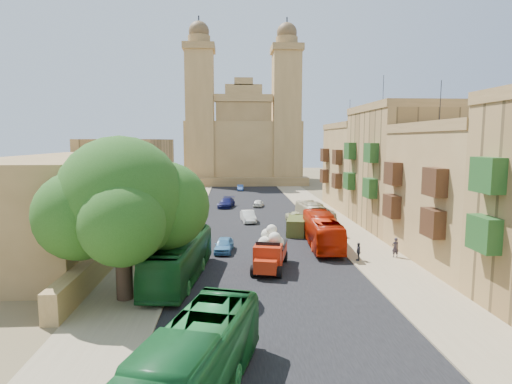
{
  "coord_description": "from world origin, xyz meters",
  "views": [
    {
      "loc": [
        -2.82,
        -22.18,
        9.87
      ],
      "look_at": [
        0.0,
        26.0,
        4.0
      ],
      "focal_mm": 30.0,
      "sensor_mm": 36.0,
      "label": 1
    }
  ],
  "objects": [
    {
      "name": "townhouse_b",
      "position": [
        15.95,
        11.0,
        5.66
      ],
      "size": [
        9.0,
        14.0,
        14.9
      ],
      "color": "#9A7845",
      "rests_on": "ground"
    },
    {
      "name": "bus_cream_east",
      "position": [
        6.5,
        24.87,
        1.35
      ],
      "size": [
        2.93,
        9.81,
        2.7
      ],
      "primitive_type": "imported",
      "rotation": [
        0.0,
        0.0,
        3.21
      ],
      "color": "tan",
      "rests_on": "ground"
    },
    {
      "name": "west_wall",
      "position": [
        -12.5,
        20.0,
        0.9
      ],
      "size": [
        1.0,
        40.0,
        1.8
      ],
      "primitive_type": "cube",
      "color": "#9A7845",
      "rests_on": "ground"
    },
    {
      "name": "west_building_low",
      "position": [
        -18.0,
        18.0,
        4.2
      ],
      "size": [
        10.0,
        28.0,
        8.4
      ],
      "primitive_type": "cube",
      "color": "olive",
      "rests_on": "ground"
    },
    {
      "name": "sidewalk_east",
      "position": [
        9.5,
        30.0,
        0.01
      ],
      "size": [
        5.0,
        140.0,
        0.01
      ],
      "primitive_type": "cube",
      "color": "#907E5E",
      "rests_on": "ground"
    },
    {
      "name": "townhouse_d",
      "position": [
        15.95,
        39.0,
        6.16
      ],
      "size": [
        9.0,
        14.0,
        15.9
      ],
      "color": "#9A7845",
      "rests_on": "ground"
    },
    {
      "name": "sidewalk_west",
      "position": [
        -9.5,
        30.0,
        0.01
      ],
      "size": [
        5.0,
        140.0,
        0.01
      ],
      "primitive_type": "cube",
      "color": "#907E5E",
      "rests_on": "ground"
    },
    {
      "name": "bus_green_north",
      "position": [
        -6.5,
        7.46,
        1.59
      ],
      "size": [
        3.98,
        11.67,
        3.18
      ],
      "primitive_type": "imported",
      "rotation": [
        0.0,
        0.0,
        -0.12
      ],
      "color": "#165320",
      "rests_on": "ground"
    },
    {
      "name": "street_tree_d",
      "position": [
        -10.0,
        48.0,
        3.18
      ],
      "size": [
        3.1,
        3.1,
        4.76
      ],
      "color": "#3C291E",
      "rests_on": "ground"
    },
    {
      "name": "pedestrian_a",
      "position": [
        11.0,
        12.32,
        0.85
      ],
      "size": [
        0.67,
        0.49,
        1.7
      ],
      "primitive_type": "imported",
      "rotation": [
        0.0,
        0.0,
        3.28
      ],
      "color": "#2B252E",
      "rests_on": "ground"
    },
    {
      "name": "car_cream",
      "position": [
        4.97,
        28.15,
        0.68
      ],
      "size": [
        2.32,
        4.9,
        1.35
      ],
      "primitive_type": "imported",
      "rotation": [
        0.0,
        0.0,
        3.13
      ],
      "color": "beige",
      "rests_on": "ground"
    },
    {
      "name": "street_tree_c",
      "position": [
        -10.0,
        36.0,
        3.61
      ],
      "size": [
        3.5,
        3.5,
        5.38
      ],
      "color": "#3C291E",
      "rests_on": "ground"
    },
    {
      "name": "ficus_tree",
      "position": [
        -9.41,
        4.01,
        6.0
      ],
      "size": [
        10.15,
        9.34,
        10.15
      ],
      "color": "#3C291E",
      "rests_on": "ground"
    },
    {
      "name": "bus_red_east",
      "position": [
        5.63,
        16.52,
        1.48
      ],
      "size": [
        3.09,
        10.73,
        2.95
      ],
      "primitive_type": "imported",
      "rotation": [
        0.0,
        0.0,
        3.08
      ],
      "color": "#B61D05",
      "rests_on": "ground"
    },
    {
      "name": "street_tree_a",
      "position": [
        -10.0,
        12.0,
        2.86
      ],
      "size": [
        2.79,
        2.79,
        4.29
      ],
      "color": "#3C291E",
      "rests_on": "ground"
    },
    {
      "name": "car_white_b",
      "position": [
        1.21,
        40.7,
        0.54
      ],
      "size": [
        1.9,
        3.36,
        1.08
      ],
      "primitive_type": "imported",
      "rotation": [
        0.0,
        0.0,
        2.93
      ],
      "color": "white",
      "rests_on": "ground"
    },
    {
      "name": "west_building_mid",
      "position": [
        -18.0,
        44.0,
        5.0
      ],
      "size": [
        10.0,
        22.0,
        10.0
      ],
      "primitive_type": "cube",
      "color": "#A47F4A",
      "rests_on": "ground"
    },
    {
      "name": "pedestrian_c",
      "position": [
        7.6,
        11.55,
        0.76
      ],
      "size": [
        0.49,
        0.93,
        1.51
      ],
      "primitive_type": "imported",
      "rotation": [
        0.0,
        0.0,
        4.57
      ],
      "color": "#30323B",
      "rests_on": "ground"
    },
    {
      "name": "kerb_west",
      "position": [
        -7.0,
        30.0,
        0.06
      ],
      "size": [
        0.25,
        140.0,
        0.12
      ],
      "primitive_type": "cube",
      "color": "#907E5E",
      "rests_on": "ground"
    },
    {
      "name": "bus_green_south",
      "position": [
        -4.45,
        -7.83,
        1.58
      ],
      "size": [
        5.84,
        11.62,
        3.16
      ],
      "primitive_type": "imported",
      "rotation": [
        0.0,
        0.0,
        -0.3
      ],
      "color": "#19642C",
      "rests_on": "ground"
    },
    {
      "name": "kerb_east",
      "position": [
        7.0,
        30.0,
        0.06
      ],
      "size": [
        0.25,
        140.0,
        0.12
      ],
      "primitive_type": "cube",
      "color": "#907E5E",
      "rests_on": "ground"
    },
    {
      "name": "car_dkblue",
      "position": [
        -3.54,
        40.38,
        0.69
      ],
      "size": [
        2.81,
        5.02,
        1.37
      ],
      "primitive_type": "imported",
      "rotation": [
        0.0,
        0.0,
        -0.2
      ],
      "color": "#11144B",
      "rests_on": "ground"
    },
    {
      "name": "street_tree_b",
      "position": [
        -10.0,
        24.0,
        3.1
      ],
      "size": [
        3.02,
        3.02,
        4.64
      ],
      "color": "#3C291E",
      "rests_on": "ground"
    },
    {
      "name": "olive_pickup",
      "position": [
        4.0,
        21.73,
        0.84
      ],
      "size": [
        2.63,
        4.47,
        1.73
      ],
      "color": "#4A5520",
      "rests_on": "ground"
    },
    {
      "name": "road_surface",
      "position": [
        0.0,
        30.0,
        0.01
      ],
      "size": [
        14.0,
        140.0,
        0.01
      ],
      "primitive_type": "cube",
      "color": "black",
      "rests_on": "ground"
    },
    {
      "name": "car_blue_a",
      "position": [
        -3.49,
        14.98,
        0.64
      ],
      "size": [
        1.9,
        3.89,
        1.28
      ],
      "primitive_type": "imported",
      "rotation": [
        0.0,
        0.0,
        -0.11
      ],
      "color": "teal",
      "rests_on": "ground"
    },
    {
      "name": "townhouse_c",
      "position": [
        15.95,
        25.0,
        6.91
      ],
      "size": [
        9.0,
        14.0,
        17.4
      ],
      "color": "#A47F4A",
      "rests_on": "ground"
    },
    {
      "name": "car_blue_b",
      "position": [
        -1.02,
        61.49,
        0.56
      ],
      "size": [
        1.32,
        3.47,
        1.13
      ],
      "primitive_type": "imported",
      "rotation": [
        0.0,
        0.0,
        -0.04
      ],
      "color": "#3960A8",
      "rests_on": "ground"
    },
    {
      "name": "red_truck",
      "position": [
        0.13,
        9.74,
        1.45
      ],
      "size": [
        3.32,
        5.95,
        3.3
      ],
      "color": "#B1260D",
      "rests_on": "ground"
    },
    {
      "name": "church",
      "position": [
        -0.0,
        78.61,
        9.52
      ],
      "size": [
        28.0,
        22.5,
        36.3
      ],
      "color": "#9A7845",
      "rests_on": "ground"
    },
    {
      "name": "car_white_a",
      "position": [
        -0.8,
        28.81,
        0.69
      ],
      "size": [
        1.91,
        4.33,
        1.38
      ],
      "primitive_type": "imported",
      "rotation": [
        0.0,
        0.0,
        0.11
      ],
      "color": "white",
      "rests_on": "ground"
    },
    {
      "name": "ground",
      "position": [
        0.0,
        0.0,
        0.0
      ],
      "size": [
        260.0,
        260.0,
        0.0
      ],
      "primitive_type": "plane",
      "color": "brown"
    }
  ]
}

